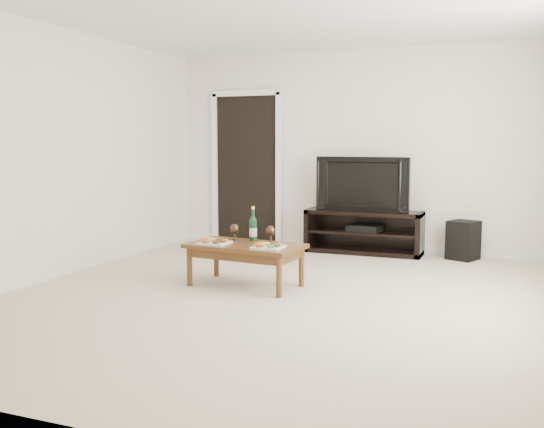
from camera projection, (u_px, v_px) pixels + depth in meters
The scene contains 14 objects.
floor at pixel (281, 298), 5.53m from camera, with size 5.50×5.50×0.00m, color beige.
back_wall at pixel (356, 151), 7.93m from camera, with size 5.00×0.04×2.60m, color white.
ceiling at pixel (281, 1), 5.22m from camera, with size 5.00×5.50×0.04m, color white.
doorway at pixel (247, 170), 8.50m from camera, with size 0.90×0.02×2.05m, color black.
media_console at pixel (364, 232), 7.73m from camera, with size 1.47×0.45×0.55m, color black.
television at pixel (364, 184), 7.66m from camera, with size 1.19×0.16×0.68m, color black.
av_receiver at pixel (365, 228), 7.71m from camera, with size 0.40×0.30×0.08m, color black.
subwoofer at pixel (463, 240), 7.31m from camera, with size 0.31×0.31×0.47m, color black.
coffee_table at pixel (245, 265), 5.95m from camera, with size 1.11×0.61×0.42m, color brown.
plate_left at pixel (215, 240), 5.93m from camera, with size 0.27×0.27×0.07m, color white.
plate_right at pixel (268, 245), 5.69m from camera, with size 0.27×0.27×0.07m, color white.
wine_bottle at pixel (253, 224), 6.11m from camera, with size 0.07×0.07×0.35m, color #0E361E.
goblet_left at pixel (235, 232), 6.12m from camera, with size 0.09×0.09×0.17m, color #3D2A21, non-canonical shape.
goblet_right at pixel (271, 234), 6.00m from camera, with size 0.09×0.09×0.17m, color #3D2A21, non-canonical shape.
Camera 1 is at (1.91, -5.05, 1.40)m, focal length 40.00 mm.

